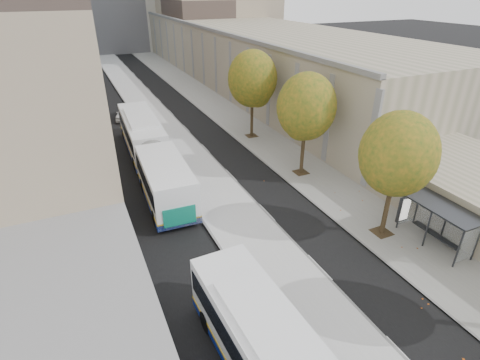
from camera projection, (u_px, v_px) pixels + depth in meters
bus_platform at (168, 134)px, 37.74m from camera, size 4.25×150.00×0.15m
sidewalk at (240, 123)px, 40.70m from camera, size 4.75×150.00×0.08m
building_tan at (230, 44)px, 66.41m from camera, size 18.00×92.00×8.00m
bus_shelter at (443, 212)px, 20.91m from camera, size 1.90×4.40×2.53m
tree_c at (398, 154)px, 20.36m from camera, size 4.20×4.20×7.28m
tree_d at (306, 107)px, 27.51m from camera, size 4.40×4.40×7.60m
tree_e at (252, 79)px, 34.66m from camera, size 4.60×4.60×7.92m
bus_far at (150, 151)px, 29.79m from camera, size 3.54×18.94×3.14m
distant_car at (125, 113)px, 41.96m from camera, size 2.78×4.45×1.41m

